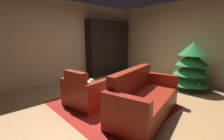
# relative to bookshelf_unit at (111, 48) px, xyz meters

# --- Properties ---
(ground_plane) EXTENTS (6.81, 6.81, 0.00)m
(ground_plane) POSITION_rel_bookshelf_unit_xyz_m (2.43, -1.74, -1.09)
(ground_plane) COLOR #A07549
(wall_back) EXTENTS (5.46, 0.06, 2.75)m
(wall_back) POSITION_rel_bookshelf_unit_xyz_m (2.43, 1.13, 0.29)
(wall_back) COLOR tan
(wall_back) RESTS_ON ground
(wall_left) EXTENTS (0.06, 5.80, 2.75)m
(wall_left) POSITION_rel_bookshelf_unit_xyz_m (-0.27, -1.74, 0.29)
(wall_left) COLOR tan
(wall_left) RESTS_ON ground
(area_rug) EXTENTS (2.43, 2.25, 0.01)m
(area_rug) POSITION_rel_bookshelf_unit_xyz_m (2.36, -2.13, -1.09)
(area_rug) COLOR maroon
(area_rug) RESTS_ON ground
(bookshelf_unit) EXTENTS (0.39, 1.98, 2.19)m
(bookshelf_unit) POSITION_rel_bookshelf_unit_xyz_m (0.00, 0.00, 0.00)
(bookshelf_unit) COLOR black
(bookshelf_unit) RESTS_ON ground
(armchair_red) EXTENTS (1.02, 0.83, 0.84)m
(armchair_red) POSITION_rel_bookshelf_unit_xyz_m (1.98, -2.60, -0.79)
(armchair_red) COLOR maroon
(armchair_red) RESTS_ON ground
(couch_red) EXTENTS (1.24, 2.02, 0.91)m
(couch_red) POSITION_rel_bookshelf_unit_xyz_m (3.15, -1.98, -0.78)
(couch_red) COLOR maroon
(couch_red) RESTS_ON ground
(coffee_table) EXTENTS (0.71, 0.71, 0.41)m
(coffee_table) POSITION_rel_bookshelf_unit_xyz_m (2.31, -2.14, -0.71)
(coffee_table) COLOR black
(coffee_table) RESTS_ON ground
(book_stack_on_table) EXTENTS (0.22, 0.18, 0.13)m
(book_stack_on_table) POSITION_rel_bookshelf_unit_xyz_m (2.29, -2.10, -0.61)
(book_stack_on_table) COLOR #487558
(book_stack_on_table) RESTS_ON coffee_table
(bottle_on_table) EXTENTS (0.06, 0.06, 0.23)m
(bottle_on_table) POSITION_rel_bookshelf_unit_xyz_m (2.47, -2.04, -0.59)
(bottle_on_table) COLOR #19631D
(bottle_on_table) RESTS_ON coffee_table
(decorated_tree) EXTENTS (1.10, 1.10, 1.41)m
(decorated_tree) POSITION_rel_bookshelf_unit_xyz_m (3.13, 0.36, -0.38)
(decorated_tree) COLOR brown
(decorated_tree) RESTS_ON ground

